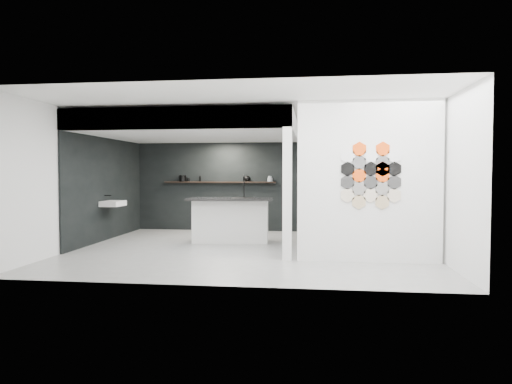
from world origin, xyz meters
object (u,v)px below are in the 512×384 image
object	(u,v)px
kettle	(247,178)
glass_vase	(270,179)
kitchen_island	(231,219)
glass_bowl	(270,180)
utensil_cup	(188,180)
stockpot	(183,178)
wall_basin	(113,203)
bottle_dark	(200,179)
partition_panel	(369,181)

from	to	relation	value
kettle	glass_vase	bearing A→B (deg)	-22.44
kitchen_island	glass_vase	world-z (taller)	kitchen_island
kettle	glass_bowl	size ratio (longest dim) A/B	1.34
glass_bowl	utensil_cup	distance (m)	2.21
kitchen_island	stockpot	world-z (taller)	kitchen_island
wall_basin	glass_vase	size ratio (longest dim) A/B	4.23
stockpot	bottle_dark	world-z (taller)	stockpot
partition_panel	bottle_dark	size ratio (longest dim) A/B	20.13
kitchen_island	bottle_dark	distance (m)	2.44
kitchen_island	glass_vase	xyz separation A→B (m)	(0.70, 1.94, 0.88)
glass_bowl	wall_basin	bearing A→B (deg)	-148.65
kitchen_island	kettle	distance (m)	2.14
partition_panel	wall_basin	world-z (taller)	partition_panel
stockpot	kettle	size ratio (longest dim) A/B	1.06
partition_panel	glass_vase	world-z (taller)	partition_panel
stockpot	glass_bowl	world-z (taller)	stockpot
glass_vase	bottle_dark	xyz separation A→B (m)	(-1.88, 0.00, -0.00)
stockpot	kitchen_island	bearing A→B (deg)	-49.44
wall_basin	stockpot	size ratio (longest dim) A/B	3.11
partition_panel	stockpot	size ratio (longest dim) A/B	14.53
bottle_dark	kettle	bearing A→B (deg)	0.00
glass_vase	bottle_dark	bearing A→B (deg)	180.00
stockpot	utensil_cup	xyz separation A→B (m)	(0.15, 0.00, -0.03)
glass_vase	bottle_dark	distance (m)	1.88
partition_panel	glass_vase	bearing A→B (deg)	118.23
glass_vase	kitchen_island	bearing A→B (deg)	-109.72
kitchen_island	stockpot	xyz separation A→B (m)	(-1.66, 1.94, 0.89)
kitchen_island	utensil_cup	distance (m)	2.61
stockpot	glass_bowl	xyz separation A→B (m)	(2.36, 0.00, -0.03)
stockpot	bottle_dark	xyz separation A→B (m)	(0.47, 0.00, -0.01)
kitchen_island	bottle_dark	world-z (taller)	kitchen_island
wall_basin	kitchen_island	distance (m)	2.72
partition_panel	stockpot	xyz separation A→B (m)	(-4.43, 3.87, -0.00)
partition_panel	wall_basin	distance (m)	5.78
kettle	utensil_cup	distance (m)	1.60
glass_bowl	bottle_dark	world-z (taller)	bottle_dark
partition_panel	kettle	xyz separation A→B (m)	(-2.69, 3.87, -0.00)
glass_bowl	bottle_dark	size ratio (longest dim) A/B	0.97
wall_basin	partition_panel	bearing A→B (deg)	-18.23
stockpot	kettle	world-z (taller)	stockpot
kitchen_island	utensil_cup	size ratio (longest dim) A/B	21.73
wall_basin	utensil_cup	xyz separation A→B (m)	(1.18, 2.07, 0.51)
partition_panel	bottle_dark	world-z (taller)	partition_panel
kettle	wall_basin	bearing A→B (deg)	-165.83
stockpot	utensil_cup	bearing A→B (deg)	0.00
wall_basin	bottle_dark	world-z (taller)	bottle_dark
bottle_dark	glass_vase	bearing A→B (deg)	0.00
stockpot	glass_vase	bearing A→B (deg)	0.00
stockpot	bottle_dark	size ratio (longest dim) A/B	1.39
kettle	utensil_cup	size ratio (longest dim) A/B	2.05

